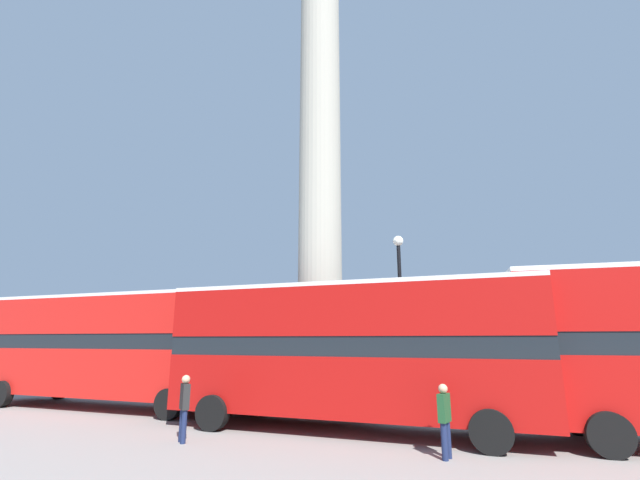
{
  "coord_description": "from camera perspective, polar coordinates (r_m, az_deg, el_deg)",
  "views": [
    {
      "loc": [
        6.25,
        -17.32,
        2.58
      ],
      "look_at": [
        0.0,
        0.0,
        6.88
      ],
      "focal_mm": 24.0,
      "sensor_mm": 36.0,
      "label": 1
    }
  ],
  "objects": [
    {
      "name": "ground_plane",
      "position": [
        18.6,
        0.0,
        -21.11
      ],
      "size": [
        200.0,
        200.0,
        0.0
      ],
      "primitive_type": "plane",
      "color": "gray"
    },
    {
      "name": "monument_column",
      "position": [
        19.07,
        0.0,
        1.88
      ],
      "size": [
        6.06,
        6.06,
        22.99
      ],
      "color": "#A39E8E",
      "rests_on": "ground_plane"
    },
    {
      "name": "bus_a",
      "position": [
        19.44,
        -26.02,
        -12.41
      ],
      "size": [
        11.39,
        2.89,
        4.31
      ],
      "rotation": [
        0.0,
        0.0,
        0.0
      ],
      "color": "red",
      "rests_on": "ground_plane"
    },
    {
      "name": "bus_b",
      "position": [
        13.21,
        3.84,
        -14.19
      ],
      "size": [
        10.85,
        2.91,
        4.2
      ],
      "rotation": [
        0.0,
        0.0,
        -0.01
      ],
      "color": "#A80F0C",
      "rests_on": "ground_plane"
    },
    {
      "name": "equestrian_statue",
      "position": [
        23.77,
        32.97,
        -13.18
      ],
      "size": [
        3.96,
        3.62,
        6.01
      ],
      "rotation": [
        0.0,
        0.0,
        0.52
      ],
      "color": "#A39E8E",
      "rests_on": "ground_plane"
    },
    {
      "name": "street_lamp",
      "position": [
        15.95,
        10.8,
        -10.07
      ],
      "size": [
        0.39,
        0.39,
        6.39
      ],
      "color": "black",
      "rests_on": "ground_plane"
    },
    {
      "name": "pedestrian_near_lamp",
      "position": [
        10.79,
        16.29,
        -21.77
      ],
      "size": [
        0.27,
        0.45,
        1.59
      ],
      "rotation": [
        0.0,
        0.0,
        4.44
      ],
      "color": "#192347",
      "rests_on": "ground_plane"
    },
    {
      "name": "pedestrian_by_plinth",
      "position": [
        12.48,
        -17.64,
        -20.18
      ],
      "size": [
        0.44,
        0.42,
        1.66
      ],
      "rotation": [
        0.0,
        0.0,
        2.41
      ],
      "color": "#192347",
      "rests_on": "ground_plane"
    }
  ]
}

